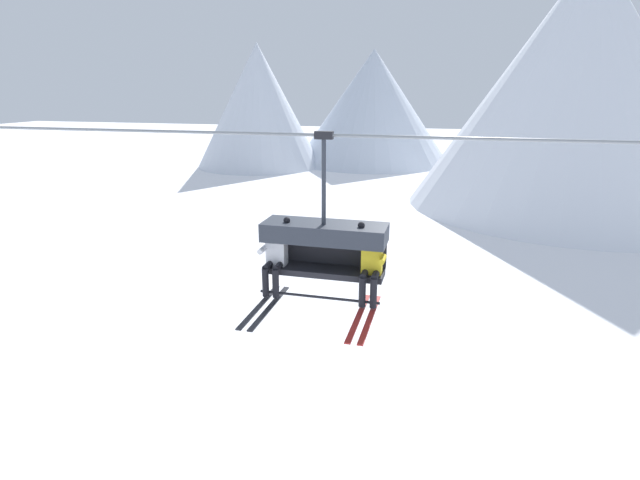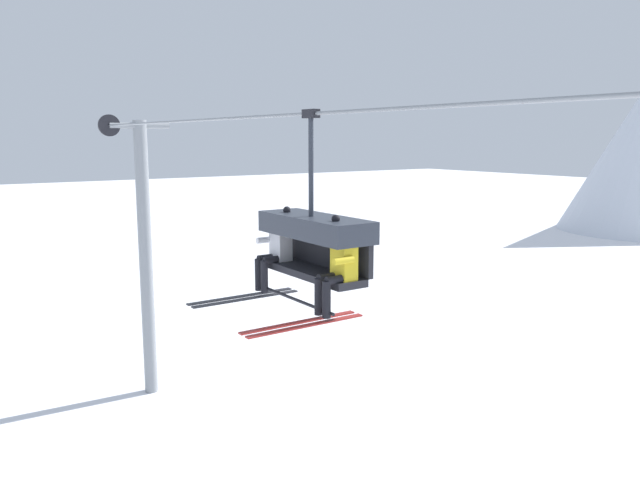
{
  "view_description": "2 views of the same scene",
  "coord_description": "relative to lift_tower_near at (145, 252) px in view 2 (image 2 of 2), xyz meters",
  "views": [
    {
      "loc": [
        2.84,
        -8.27,
        8.14
      ],
      "look_at": [
        0.86,
        -0.63,
        5.73
      ],
      "focal_mm": 28.0,
      "sensor_mm": 36.0,
      "label": 1
    },
    {
      "loc": [
        8.14,
        -5.58,
        7.12
      ],
      "look_at": [
        1.07,
        -0.72,
        5.72
      ],
      "focal_mm": 35.0,
      "sensor_mm": 36.0,
      "label": 2
    }
  ],
  "objects": [
    {
      "name": "lift_tower_near",
      "position": [
        0.0,
        0.0,
        0.0
      ],
      "size": [
        0.36,
        1.88,
        7.73
      ],
      "color": "gray",
      "rests_on": "ground_plane"
    },
    {
      "name": "lift_cable",
      "position": [
        9.71,
        -0.78,
        3.42
      ],
      "size": [
        21.42,
        0.05,
        0.05
      ],
      "color": "gray"
    },
    {
      "name": "chairlift_chair",
      "position": [
        9.43,
        -0.71,
        1.73
      ],
      "size": [
        2.02,
        0.74,
        2.62
      ],
      "color": "#232328"
    },
    {
      "name": "skier_white",
      "position": [
        8.63,
        -0.92,
        1.45
      ],
      "size": [
        0.48,
        1.7,
        1.34
      ],
      "color": "silver"
    },
    {
      "name": "skier_yellow",
      "position": [
        10.23,
        -0.92,
        1.45
      ],
      "size": [
        0.48,
        1.7,
        1.34
      ],
      "color": "yellow"
    }
  ]
}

